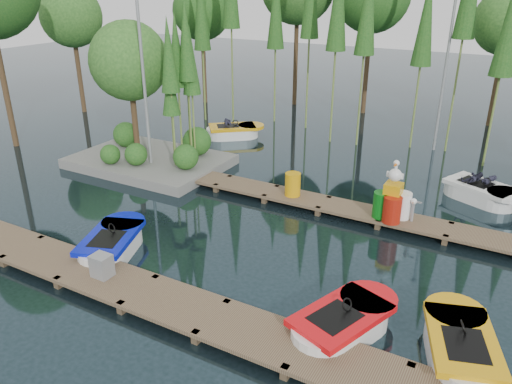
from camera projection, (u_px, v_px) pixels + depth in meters
The scene contains 16 objects.
ground_plane at pixel (235, 226), 15.92m from camera, with size 90.00×90.00×0.00m, color #1C2D34.
near_dock at pixel (139, 291), 12.22m from camera, with size 18.00×1.50×0.50m.
far_dock at pixel (296, 198), 17.38m from camera, with size 15.00×1.20×0.50m.
island at pixel (143, 88), 20.11m from camera, with size 6.20×4.20×6.75m.
tree_screen at pixel (315, 5), 22.90m from camera, with size 34.42×18.53×10.31m.
lamp_island at pixel (142, 65), 18.70m from camera, with size 0.30×0.30×7.25m.
lamp_rear at pixel (447, 55), 21.25m from camera, with size 0.30×0.30×7.25m.
boat_blue at pixel (112, 244), 14.28m from camera, with size 2.19×3.11×0.96m.
boat_red at pixel (343, 324), 10.99m from camera, with size 2.22×3.16×0.97m.
boat_yellow_near at pixel (460, 348), 10.26m from camera, with size 2.14×3.16×0.98m.
boat_yellow_far at pixel (233, 131), 24.60m from camera, with size 3.03×2.80×1.43m.
boat_white_far at pixel (481, 192), 17.62m from camera, with size 3.20×2.40×1.38m.
utility_cabinet at pixel (102, 266), 12.60m from camera, with size 0.49×0.41×0.60m, color gray.
yellow_barrel at pixel (293, 184), 17.26m from camera, with size 0.54×0.54×0.82m, color #E19E0B.
drum_cluster at pixel (392, 202), 15.52m from camera, with size 1.12×1.03×1.93m.
seagull_post at pixel (413, 206), 15.38m from camera, with size 0.48×0.26×0.76m.
Camera 1 is at (7.51, -12.05, 7.31)m, focal length 35.00 mm.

